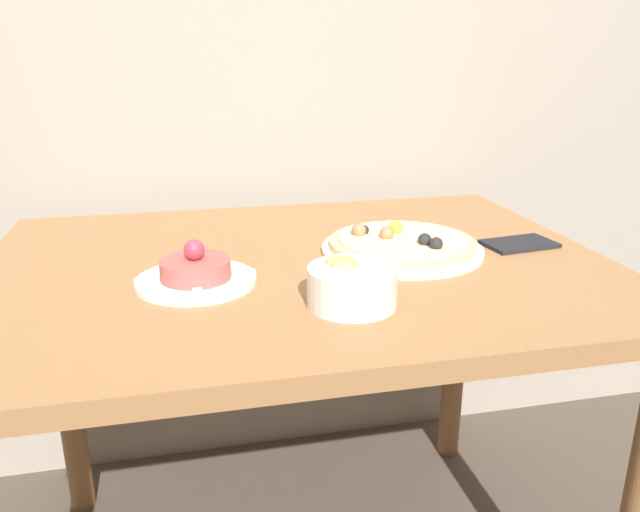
# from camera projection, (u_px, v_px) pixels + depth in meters

# --- Properties ---
(dining_table) EXTENTS (1.14, 0.85, 0.76)m
(dining_table) POSITION_uv_depth(u_px,v_px,m) (299.00, 313.00, 1.19)
(dining_table) COLOR olive
(dining_table) RESTS_ON ground_plane
(pizza_plate) EXTENTS (0.31, 0.31, 0.05)m
(pizza_plate) POSITION_uv_depth(u_px,v_px,m) (402.00, 245.00, 1.20)
(pizza_plate) COLOR white
(pizza_plate) RESTS_ON dining_table
(tartare_plate) EXTENTS (0.20, 0.20, 0.08)m
(tartare_plate) POSITION_uv_depth(u_px,v_px,m) (196.00, 273.00, 1.04)
(tartare_plate) COLOR white
(tartare_plate) RESTS_ON dining_table
(small_bowl) EXTENTS (0.14, 0.14, 0.07)m
(small_bowl) POSITION_uv_depth(u_px,v_px,m) (351.00, 285.00, 0.95)
(small_bowl) COLOR silver
(small_bowl) RESTS_ON dining_table
(napkin) EXTENTS (0.15, 0.10, 0.01)m
(napkin) POSITION_uv_depth(u_px,v_px,m) (519.00, 244.00, 1.24)
(napkin) COLOR black
(napkin) RESTS_ON dining_table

